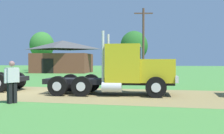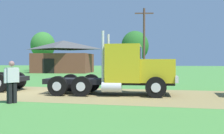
{
  "view_description": "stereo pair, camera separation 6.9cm",
  "coord_description": "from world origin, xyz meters",
  "views": [
    {
      "loc": [
        7.89,
        -14.24,
        1.78
      ],
      "look_at": [
        4.51,
        0.39,
        1.48
      ],
      "focal_mm": 44.25,
      "sensor_mm": 36.0,
      "label": 1
    },
    {
      "loc": [
        7.96,
        -14.22,
        1.78
      ],
      "look_at": [
        4.51,
        0.39,
        1.48
      ],
      "focal_mm": 44.25,
      "sensor_mm": 36.0,
      "label": 2
    }
  ],
  "objects": [
    {
      "name": "tree_left",
      "position": [
        -17.91,
        35.79,
        4.99
      ],
      "size": [
        4.78,
        4.78,
        7.63
      ],
      "color": "#513823",
      "rests_on": "ground_plane"
    },
    {
      "name": "tree_mid",
      "position": [
        -0.24,
        40.53,
        4.88
      ],
      "size": [
        5.46,
        5.46,
        7.89
      ],
      "color": "#513823",
      "rests_on": "ground_plane"
    },
    {
      "name": "ground_plane",
      "position": [
        0.0,
        0.0,
        0.0
      ],
      "size": [
        200.0,
        200.0,
        0.0
      ],
      "primitive_type": "plane",
      "color": "#4A8A3C"
    },
    {
      "name": "visitor_standing_near",
      "position": [
        1.13,
        -3.83,
        1.0
      ],
      "size": [
        0.46,
        0.63,
        1.8
      ],
      "color": "silver",
      "rests_on": "ground_plane"
    },
    {
      "name": "utility_pole_near",
      "position": [
        4.14,
        18.54,
        4.3
      ],
      "size": [
        2.18,
        0.6,
        8.09
      ],
      "color": "brown",
      "rests_on": "ground_plane"
    },
    {
      "name": "shed_building",
      "position": [
        -9.79,
        27.06,
        2.51
      ],
      "size": [
        9.71,
        7.91,
        5.15
      ],
      "color": "brown",
      "rests_on": "ground_plane"
    },
    {
      "name": "dirt_track",
      "position": [
        0.0,
        0.0,
        0.0
      ],
      "size": [
        120.0,
        6.67,
        0.01
      ],
      "primitive_type": "cube",
      "color": "olive",
      "rests_on": "ground_plane"
    },
    {
      "name": "truck_foreground_white",
      "position": [
        5.34,
        0.3,
        1.28
      ],
      "size": [
        7.2,
        3.07,
        3.34
      ],
      "color": "black",
      "rests_on": "ground_plane"
    }
  ]
}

